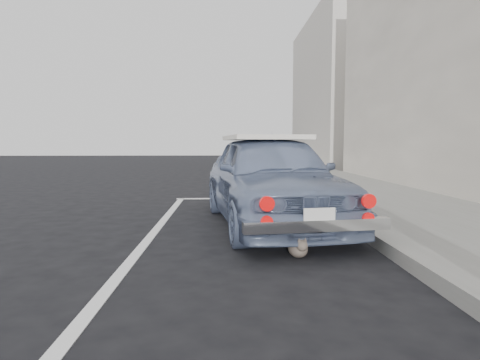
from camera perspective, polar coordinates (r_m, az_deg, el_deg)
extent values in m
plane|color=black|center=(2.57, -3.97, -22.82)|extent=(80.00, 80.00, 0.00)
cube|color=#13289C|center=(11.40, 23.60, 22.07)|extent=(0.10, 2.00, 1.60)
cube|color=#13289C|center=(13.53, 18.95, 19.42)|extent=(0.10, 2.00, 1.60)
cube|color=beige|center=(23.30, 13.91, 11.90)|extent=(3.50, 10.00, 8.00)
cube|color=silver|center=(8.86, 0.70, -2.64)|extent=(3.00, 0.12, 0.01)
cube|color=silver|center=(5.49, -12.39, -7.60)|extent=(0.12, 7.00, 0.01)
imported|color=#7383A7|center=(6.00, 4.36, 0.22)|extent=(2.16, 4.23, 1.38)
cube|color=white|center=(6.37, 3.50, 6.09)|extent=(1.34, 1.68, 0.07)
cube|color=silver|center=(4.18, 10.98, -6.34)|extent=(1.55, 0.33, 0.12)
cube|color=white|center=(4.12, 11.22, -5.09)|extent=(0.33, 0.06, 0.17)
cylinder|color=red|center=(3.95, 3.86, -3.38)|extent=(0.15, 0.06, 0.15)
cylinder|color=red|center=(4.33, 17.86, -2.87)|extent=(0.15, 0.06, 0.15)
cylinder|color=red|center=(3.98, 3.84, -5.95)|extent=(0.12, 0.06, 0.12)
cylinder|color=red|center=(4.35, 17.79, -5.21)|extent=(0.12, 0.06, 0.12)
ellipsoid|color=brown|center=(4.38, 8.22, -9.50)|extent=(0.24, 0.34, 0.19)
sphere|color=brown|center=(4.23, 8.83, -9.10)|extent=(0.12, 0.12, 0.12)
cone|color=brown|center=(4.21, 8.42, -8.34)|extent=(0.04, 0.04, 0.05)
cone|color=brown|center=(4.23, 9.26, -8.28)|extent=(0.04, 0.04, 0.05)
cylinder|color=brown|center=(4.55, 8.13, -9.77)|extent=(0.13, 0.19, 0.03)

